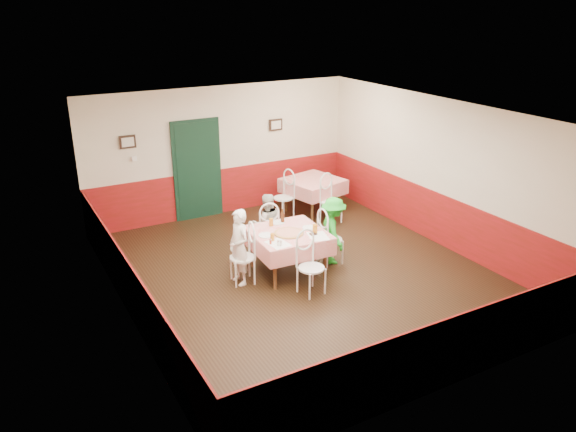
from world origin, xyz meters
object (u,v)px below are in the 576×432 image
chair_far (268,231)px  chair_near (311,268)px  chair_second_a (283,198)px  beer_bottle (283,216)px  main_table (288,252)px  glass_c (271,222)px  diner_far (267,224)px  chair_left (242,258)px  glass_a (272,237)px  diner_left (239,247)px  second_table (313,196)px  glass_b (315,229)px  diner_right (333,231)px  chair_right (331,240)px  chair_second_b (331,203)px  wallet (313,234)px  pizza (289,233)px

chair_far → chair_near: 1.70m
chair_second_a → beer_bottle: size_ratio=3.87×
main_table → glass_c: (-0.13, 0.38, 0.45)m
chair_far → diner_far: bearing=-76.3°
chair_left → diner_far: bearing=143.7°
chair_near → diner_far: 1.75m
glass_a → diner_far: (0.45, 1.10, -0.24)m
main_table → diner_far: (0.04, 0.90, 0.21)m
chair_second_a → diner_left: (-2.08, -2.30, 0.20)m
second_table → glass_b: (-1.56, -2.61, 0.46)m
second_table → diner_right: (-1.03, -2.39, 0.24)m
main_table → second_table: (1.93, 2.34, 0.00)m
second_table → diner_left: bearing=-140.9°
chair_second_a → glass_b: glass_b is taller
chair_right → chair_second_a: size_ratio=1.00×
chair_right → beer_bottle: bearing=59.4°
chair_right → diner_far: 1.24m
chair_left → glass_c: size_ratio=6.65×
glass_c → main_table: bearing=-71.5°
main_table → chair_second_b: bearing=39.5°
glass_c → glass_b: bearing=-52.0°
diner_left → glass_a: bearing=58.0°
wallet → beer_bottle: bearing=107.6°
main_table → diner_left: 0.94m
chair_far → beer_bottle: 0.61m
main_table → glass_a: glass_a is taller
glass_a → glass_b: 0.79m
chair_second_b → glass_b: 2.45m
main_table → chair_right: size_ratio=1.36×
chair_second_b → chair_right: bearing=-136.1°
pizza → diner_left: diner_left is taller
chair_far → glass_b: bearing=123.2°
pizza → diner_far: bearing=85.7°
glass_b → diner_right: diner_right is taller
second_table → pizza: pizza is taller
second_table → chair_left: bearing=-140.4°
chair_second_a → chair_left: bearing=-54.0°
chair_far → beer_bottle: beer_bottle is taller
main_table → beer_bottle: 0.66m
chair_far → pizza: 0.99m
glass_c → pizza: bearing=-77.9°
chair_far → beer_bottle: size_ratio=3.87×
wallet → chair_second_b: bearing=52.4°
chair_second_a → diner_right: (-0.28, -2.39, 0.17)m
second_table → chair_second_b: chair_second_b is taller
second_table → diner_far: bearing=-142.6°
chair_left → glass_c: (0.72, 0.34, 0.38)m
main_table → chair_second_a: (1.18, 2.34, 0.08)m
chair_second_b → diner_right: size_ratio=0.73×
beer_bottle → diner_far: (-0.08, 0.48, -0.29)m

